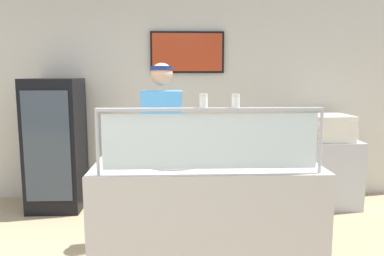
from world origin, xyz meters
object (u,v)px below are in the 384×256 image
Objects in this scene: pizza_server at (170,160)px; worker_figure at (163,143)px; pepper_flake_shaker at (236,102)px; pizza_box_stack at (330,128)px; pizza_tray at (173,162)px; drink_fridge at (56,144)px; parmesan_shaker at (204,102)px.

pizza_server is 0.66m from worker_figure.
pepper_flake_shaker is 2.49m from pizza_box_stack.
pizza_server is 0.53× the size of pizza_box_stack.
pizza_server reaches higher than pizza_tray.
worker_figure reaches higher than pepper_flake_shaker.
parmesan_shaker is at bearing -49.89° from drink_fridge.
pizza_tray is at bearing 123.87° from parmesan_shaker.
pizza_tray is 2.21m from drink_fridge.
pepper_flake_shaker is at bearing -127.52° from pizza_box_stack.
pizza_tray is at bearing -80.56° from worker_figure.
pizza_box_stack is (3.38, -0.04, 0.19)m from drink_fridge.
pizza_box_stack is (1.93, 1.62, 0.03)m from pizza_tray.
worker_figure is 1.10× the size of drink_fridge.
pizza_tray is 0.64m from worker_figure.
parmesan_shaker is 1.03× the size of pepper_flake_shaker.
drink_fridge reaches higher than pepper_flake_shaker.
worker_figure is (-0.55, 0.95, -0.46)m from pepper_flake_shaker.
drink_fridge reaches higher than parmesan_shaker.
pizza_box_stack reaches higher than pizza_tray.
parmesan_shaker reaches higher than pizza_tray.
pizza_server is at bearing -49.71° from drink_fridge.
pepper_flake_shaker is 0.06× the size of drink_fridge.
pizza_box_stack is at bearing 48.71° from pizza_server.
drink_fridge is (-1.35, 1.03, -0.20)m from worker_figure.
pizza_box_stack is at bearing 39.97° from pizza_tray.
parmesan_shaker reaches higher than pizza_box_stack.
parmesan_shaker is at bearing -71.39° from worker_figure.
pepper_flake_shaker reaches higher than pizza_server.
pizza_box_stack reaches higher than pizza_server.
pepper_flake_shaker reaches higher than pizza_box_stack.
pizza_box_stack is (2.03, 0.98, -0.01)m from worker_figure.
pizza_server is 0.17× the size of drink_fridge.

